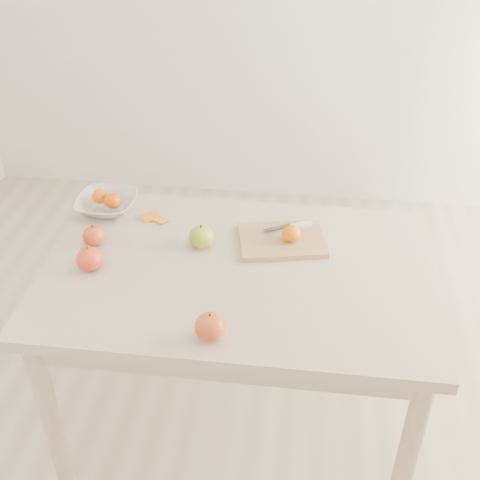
# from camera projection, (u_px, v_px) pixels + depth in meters

# --- Properties ---
(ground) EXTENTS (3.50, 3.50, 0.00)m
(ground) POSITION_uv_depth(u_px,v_px,m) (238.00, 424.00, 2.29)
(ground) COLOR #C6B293
(ground) RESTS_ON ground
(table) EXTENTS (1.20, 0.80, 0.75)m
(table) POSITION_uv_depth(u_px,v_px,m) (238.00, 292.00, 1.92)
(table) COLOR beige
(table) RESTS_ON ground
(cutting_board) EXTENTS (0.31, 0.25, 0.02)m
(cutting_board) POSITION_uv_depth(u_px,v_px,m) (282.00, 240.00, 1.97)
(cutting_board) COLOR tan
(cutting_board) RESTS_ON table
(board_tangerine) EXTENTS (0.06, 0.06, 0.05)m
(board_tangerine) POSITION_uv_depth(u_px,v_px,m) (291.00, 234.00, 1.93)
(board_tangerine) COLOR orange
(board_tangerine) RESTS_ON cutting_board
(fruit_bowl) EXTENTS (0.21, 0.21, 0.05)m
(fruit_bowl) POSITION_uv_depth(u_px,v_px,m) (107.00, 204.00, 2.12)
(fruit_bowl) COLOR silver
(fruit_bowl) RESTS_ON table
(bowl_tangerine_near) EXTENTS (0.06, 0.06, 0.05)m
(bowl_tangerine_near) POSITION_uv_depth(u_px,v_px,m) (100.00, 196.00, 2.12)
(bowl_tangerine_near) COLOR #D54C07
(bowl_tangerine_near) RESTS_ON fruit_bowl
(bowl_tangerine_far) EXTENTS (0.06, 0.06, 0.05)m
(bowl_tangerine_far) POSITION_uv_depth(u_px,v_px,m) (113.00, 200.00, 2.09)
(bowl_tangerine_far) COLOR #CE4F07
(bowl_tangerine_far) RESTS_ON fruit_bowl
(orange_peel_a) EXTENTS (0.07, 0.07, 0.01)m
(orange_peel_a) POSITION_uv_depth(u_px,v_px,m) (151.00, 218.00, 2.09)
(orange_peel_a) COLOR orange
(orange_peel_a) RESTS_ON table
(orange_peel_b) EXTENTS (0.06, 0.05, 0.01)m
(orange_peel_b) POSITION_uv_depth(u_px,v_px,m) (161.00, 221.00, 2.07)
(orange_peel_b) COLOR orange
(orange_peel_b) RESTS_ON table
(paring_knife) EXTENTS (0.16, 0.08, 0.01)m
(paring_knife) POSITION_uv_depth(u_px,v_px,m) (297.00, 225.00, 2.01)
(paring_knife) COLOR white
(paring_knife) RESTS_ON cutting_board
(apple_green) EXTENTS (0.08, 0.08, 0.07)m
(apple_green) POSITION_uv_depth(u_px,v_px,m) (201.00, 237.00, 1.93)
(apple_green) COLOR #668D15
(apple_green) RESTS_ON table
(apple_red_d) EXTENTS (0.08, 0.08, 0.07)m
(apple_red_d) POSITION_uv_depth(u_px,v_px,m) (90.00, 259.00, 1.83)
(apple_red_d) COLOR #9D0A11
(apple_red_d) RESTS_ON table
(apple_red_c) EXTENTS (0.08, 0.08, 0.08)m
(apple_red_c) POSITION_uv_depth(u_px,v_px,m) (210.00, 327.00, 1.59)
(apple_red_c) COLOR #A01F0A
(apple_red_c) RESTS_ON table
(apple_red_b) EXTENTS (0.07, 0.07, 0.07)m
(apple_red_b) POSITION_uv_depth(u_px,v_px,m) (94.00, 236.00, 1.95)
(apple_red_b) COLOR #920A04
(apple_red_b) RESTS_ON table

